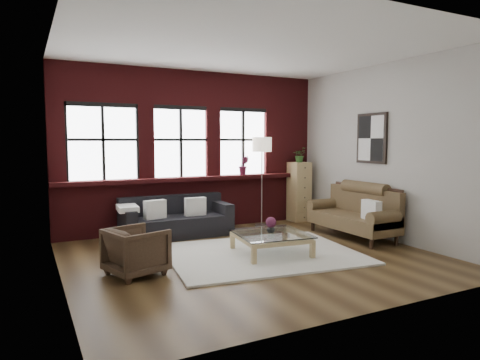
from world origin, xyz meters
name	(u,v)px	position (x,y,z in m)	size (l,w,h in m)	color
floor	(252,257)	(0.00, 0.00, 0.00)	(5.50, 5.50, 0.00)	#422E18
ceiling	(252,47)	(0.00, 0.00, 3.20)	(5.50, 5.50, 0.00)	white
wall_back	(194,151)	(0.00, 2.50, 1.60)	(5.50, 5.50, 0.00)	#B0ACA4
wall_front	(370,161)	(0.00, -2.50, 1.60)	(5.50, 5.50, 0.00)	#B0ACA4
wall_left	(57,157)	(-2.75, 0.00, 1.60)	(5.00, 5.00, 0.00)	#B0ACA4
wall_right	(385,152)	(2.75, 0.00, 1.60)	(5.00, 5.00, 0.00)	#B0ACA4
brick_backwall	(195,151)	(0.00, 2.44, 1.60)	(5.50, 0.12, 3.20)	#561416
sill_ledge	(197,179)	(0.00, 2.35, 1.04)	(5.50, 0.30, 0.08)	#561416
window_left	(103,144)	(-1.80, 2.45, 1.75)	(1.38, 0.10, 1.50)	black
window_mid	(180,143)	(-0.30, 2.45, 1.75)	(1.38, 0.10, 1.50)	black
window_right	(242,143)	(1.10, 2.45, 1.75)	(1.38, 0.10, 1.50)	black
wall_poster	(372,138)	(2.72, 0.30, 1.85)	(0.05, 0.74, 0.94)	black
shag_rug	(262,254)	(0.20, 0.03, 0.02)	(2.94, 2.31, 0.03)	silver
dark_sofa	(177,217)	(-0.59, 1.90, 0.37)	(2.05, 0.83, 0.74)	black
pillow_a	(155,209)	(-1.02, 1.80, 0.56)	(0.40, 0.14, 0.34)	white
pillow_b	(195,206)	(-0.24, 1.80, 0.56)	(0.40, 0.14, 0.34)	white
vintage_settee	(352,211)	(2.30, 0.32, 0.50)	(0.83, 1.88, 1.00)	brown
pillow_settee	(371,210)	(2.22, -0.26, 0.61)	(0.14, 0.38, 0.34)	white
armchair	(136,251)	(-1.82, -0.09, 0.32)	(0.69, 0.71, 0.65)	#3A2A1D
coffee_table	(271,244)	(0.33, -0.04, 0.17)	(1.08, 1.08, 0.36)	tan
vase	(271,229)	(0.33, -0.04, 0.42)	(0.13, 0.13, 0.14)	#B2B2B2
flowers	(271,222)	(0.33, -0.04, 0.52)	(0.17, 0.17, 0.17)	#60213F
drawer_chest	(299,192)	(2.38, 2.16, 0.66)	(0.41, 0.41, 1.32)	tan
potted_plant_top	(299,155)	(2.38, 2.16, 1.49)	(0.30, 0.26, 0.33)	#2D5923
floor_lamp	(262,178)	(1.34, 2.03, 1.01)	(0.40, 0.40, 2.03)	#A5A5A8
sill_plant	(244,165)	(1.06, 2.32, 1.28)	(0.22, 0.18, 0.40)	#60213F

